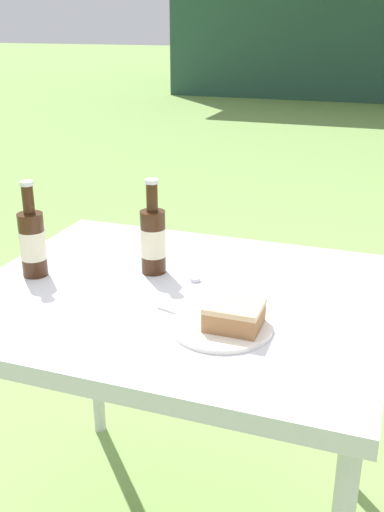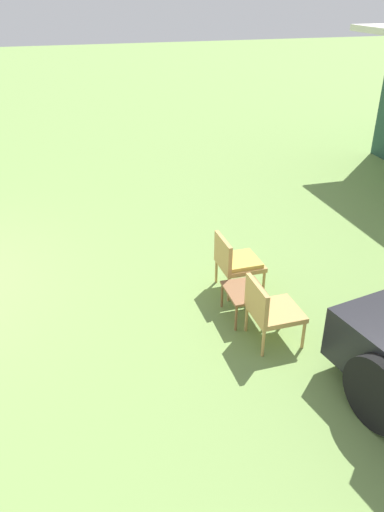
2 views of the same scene
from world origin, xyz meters
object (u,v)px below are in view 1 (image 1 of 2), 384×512
(cola_bottle_near, at_px, (153,239))
(cola_bottle_far, at_px, (32,242))
(cake_on_plate, at_px, (228,320))
(patio_table, at_px, (178,318))

(cola_bottle_near, height_order, cola_bottle_far, same)
(cola_bottle_far, bearing_deg, cake_on_plate, -11.89)
(patio_table, relative_size, cola_bottle_near, 4.00)
(patio_table, bearing_deg, cola_bottle_far, -175.73)
(cake_on_plate, xyz_separation_m, cola_bottle_near, (-0.26, 0.22, 0.06))
(patio_table, bearing_deg, cake_on_plate, -40.36)
(cake_on_plate, distance_m, cola_bottle_near, 0.35)
(patio_table, bearing_deg, cola_bottle_near, 137.92)
(cake_on_plate, bearing_deg, cola_bottle_near, 138.99)
(cola_bottle_near, bearing_deg, cake_on_plate, -41.01)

